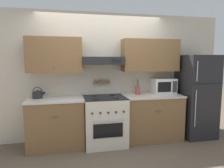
{
  "coord_description": "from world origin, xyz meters",
  "views": [
    {
      "loc": [
        -0.64,
        -3.39,
        1.61
      ],
      "look_at": [
        0.14,
        0.27,
        1.16
      ],
      "focal_mm": 32.0,
      "sensor_mm": 36.0,
      "label": 1
    }
  ],
  "objects_px": {
    "utensil_crock": "(138,90)",
    "stove_range": "(105,120)",
    "microwave": "(163,86)",
    "tea_kettle": "(38,94)",
    "refrigerator": "(196,96)"
  },
  "relations": [
    {
      "from": "microwave",
      "to": "utensil_crock",
      "type": "bearing_deg",
      "value": -178.22
    },
    {
      "from": "tea_kettle",
      "to": "microwave",
      "type": "height_order",
      "value": "microwave"
    },
    {
      "from": "refrigerator",
      "to": "microwave",
      "type": "xyz_separation_m",
      "value": [
        -0.67,
        0.18,
        0.21
      ]
    },
    {
      "from": "microwave",
      "to": "stove_range",
      "type": "bearing_deg",
      "value": -171.57
    },
    {
      "from": "utensil_crock",
      "to": "microwave",
      "type": "bearing_deg",
      "value": 1.78
    },
    {
      "from": "tea_kettle",
      "to": "utensil_crock",
      "type": "relative_size",
      "value": 0.77
    },
    {
      "from": "tea_kettle",
      "to": "microwave",
      "type": "distance_m",
      "value": 2.52
    },
    {
      "from": "microwave",
      "to": "utensil_crock",
      "type": "distance_m",
      "value": 0.58
    },
    {
      "from": "stove_range",
      "to": "refrigerator",
      "type": "height_order",
      "value": "refrigerator"
    },
    {
      "from": "utensil_crock",
      "to": "stove_range",
      "type": "bearing_deg",
      "value": -166.44
    },
    {
      "from": "tea_kettle",
      "to": "stove_range",
      "type": "bearing_deg",
      "value": -8.07
    },
    {
      "from": "stove_range",
      "to": "tea_kettle",
      "type": "height_order",
      "value": "tea_kettle"
    },
    {
      "from": "refrigerator",
      "to": "microwave",
      "type": "height_order",
      "value": "refrigerator"
    },
    {
      "from": "stove_range",
      "to": "refrigerator",
      "type": "xyz_separation_m",
      "value": [
        1.96,
        0.01,
        0.39
      ]
    },
    {
      "from": "refrigerator",
      "to": "microwave",
      "type": "distance_m",
      "value": 0.73
    }
  ]
}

